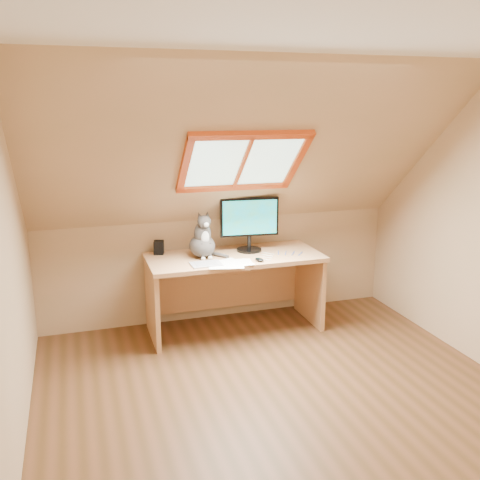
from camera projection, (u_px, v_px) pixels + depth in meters
name	position (u px, v px, depth m)	size (l,w,h in m)	color
ground	(287.00, 405.00, 3.81)	(3.50, 3.50, 0.00)	brown
room_shell	(298.00, 210.00, 3.37)	(3.52, 3.52, 2.41)	tan
desk	(232.00, 276.00, 5.03)	(1.60, 0.70, 0.73)	tan
monitor	(249.00, 221.00, 4.98)	(0.55, 0.23, 0.51)	black
cat	(202.00, 241.00, 4.82)	(0.27, 0.31, 0.43)	#4A4441
desk_speaker	(159.00, 247.00, 4.93)	(0.09, 0.09, 0.13)	black
graphics_tablet	(206.00, 264.00, 4.62)	(0.26, 0.19, 0.01)	#B2B2B7
mouse	(259.00, 260.00, 4.72)	(0.06, 0.10, 0.03)	black
papers	(235.00, 263.00, 4.65)	(0.35, 0.30, 0.01)	white
cables	(281.00, 254.00, 4.92)	(0.51, 0.26, 0.01)	silver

